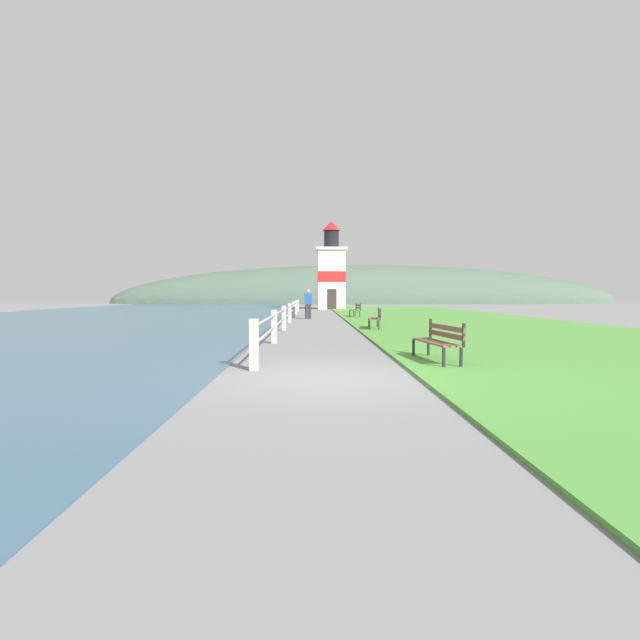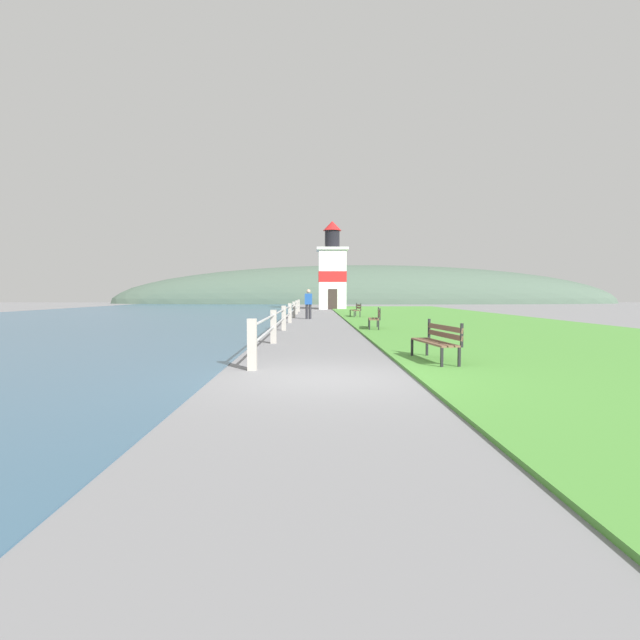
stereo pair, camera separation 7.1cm
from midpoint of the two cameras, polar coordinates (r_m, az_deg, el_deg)
The scene contains 10 objects.
ground_plane at distance 9.11m, azimuth 0.92°, elevation -6.70°, with size 160.00×160.00×0.00m, color slate.
grass_verge at distance 29.81m, azimuth 14.37°, elevation 0.03°, with size 12.00×59.20×0.06m.
water_strip at distance 31.89m, azimuth -26.59°, elevation -0.04°, with size 24.00×94.72×0.01m.
seawall_railing at distance 26.29m, azimuth -3.56°, elevation 1.00°, with size 0.18×32.73×1.04m.
park_bench_near at distance 11.32m, azimuth 13.32°, elevation -2.13°, with size 0.71×1.94×0.94m.
park_bench_midway at distance 21.29m, azimuth 6.31°, elevation 0.31°, with size 0.63×1.78×0.94m.
park_bench_far at distance 32.30m, azimuth 4.07°, elevation 1.24°, with size 0.61×1.71×0.94m.
lighthouse at distance 49.93m, azimuth 1.27°, elevation 5.41°, with size 3.09×3.09×8.73m.
person_strolling at distance 30.32m, azimuth -1.43°, elevation 1.97°, with size 0.45×0.26×1.81m.
distant_hillside at distance 78.90m, azimuth 5.07°, elevation 1.90°, with size 80.00×16.00×12.00m.
Camera 1 is at (-0.33, -8.98, 1.54)m, focal length 28.00 mm.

